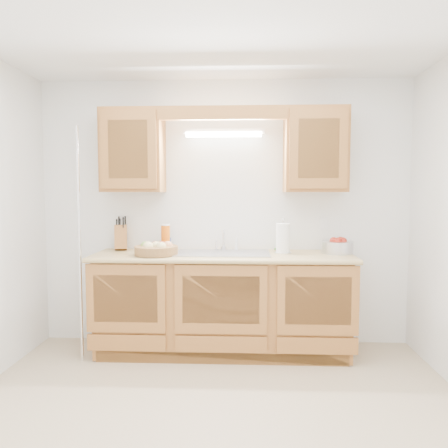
# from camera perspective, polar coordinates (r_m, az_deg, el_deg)

# --- Properties ---
(room) EXTENTS (3.52, 3.50, 2.50)m
(room) POSITION_cam_1_polar(r_m,az_deg,el_deg) (2.68, -1.38, -0.16)
(room) COLOR tan
(room) RESTS_ON ground
(base_cabinets) EXTENTS (2.20, 0.60, 0.86)m
(base_cabinets) POSITION_cam_1_polar(r_m,az_deg,el_deg) (4.01, -0.17, -10.41)
(base_cabinets) COLOR #A56930
(base_cabinets) RESTS_ON ground
(countertop) EXTENTS (2.30, 0.63, 0.04)m
(countertop) POSITION_cam_1_polar(r_m,az_deg,el_deg) (3.90, -0.18, -4.21)
(countertop) COLOR tan
(countertop) RESTS_ON base_cabinets
(upper_cabinet_left) EXTENTS (0.55, 0.33, 0.75)m
(upper_cabinet_left) POSITION_cam_1_polar(r_m,az_deg,el_deg) (4.15, -11.78, 9.30)
(upper_cabinet_left) COLOR #A56930
(upper_cabinet_left) RESTS_ON room
(upper_cabinet_right) EXTENTS (0.55, 0.33, 0.75)m
(upper_cabinet_right) POSITION_cam_1_polar(r_m,az_deg,el_deg) (4.07, 11.82, 9.39)
(upper_cabinet_right) COLOR #A56930
(upper_cabinet_right) RESTS_ON room
(valance) EXTENTS (2.20, 0.05, 0.12)m
(valance) POSITION_cam_1_polar(r_m,az_deg,el_deg) (3.92, -0.19, 14.32)
(valance) COLOR #A56930
(valance) RESTS_ON room
(fluorescent_fixture) EXTENTS (0.76, 0.08, 0.08)m
(fluorescent_fixture) POSITION_cam_1_polar(r_m,az_deg,el_deg) (4.13, -0.03, 11.82)
(fluorescent_fixture) COLOR white
(fluorescent_fixture) RESTS_ON room
(sink) EXTENTS (0.84, 0.46, 0.36)m
(sink) POSITION_cam_1_polar(r_m,az_deg,el_deg) (3.93, -0.17, -4.91)
(sink) COLOR #9E9EA3
(sink) RESTS_ON countertop
(wire_shelf_pole) EXTENTS (0.03, 0.03, 2.00)m
(wire_shelf_pole) POSITION_cam_1_polar(r_m,az_deg,el_deg) (3.89, -18.34, -2.68)
(wire_shelf_pole) COLOR silver
(wire_shelf_pole) RESTS_ON ground
(outlet_plate) EXTENTS (0.08, 0.01, 0.12)m
(outlet_plate) POSITION_cam_1_polar(r_m,az_deg,el_deg) (4.24, 12.94, 0.04)
(outlet_plate) COLOR white
(outlet_plate) RESTS_ON room
(fruit_basket) EXTENTS (0.41, 0.41, 0.12)m
(fruit_basket) POSITION_cam_1_polar(r_m,az_deg,el_deg) (3.87, -8.83, -3.25)
(fruit_basket) COLOR olive
(fruit_basket) RESTS_ON countertop
(knife_block) EXTENTS (0.16, 0.21, 0.33)m
(knife_block) POSITION_cam_1_polar(r_m,az_deg,el_deg) (4.26, -13.33, -1.71)
(knife_block) COLOR #A56930
(knife_block) RESTS_ON countertop
(orange_canister) EXTENTS (0.10, 0.10, 0.25)m
(orange_canister) POSITION_cam_1_polar(r_m,az_deg,el_deg) (4.10, -7.64, -1.77)
(orange_canister) COLOR orange
(orange_canister) RESTS_ON countertop
(soap_bottle) EXTENTS (0.10, 0.10, 0.18)m
(soap_bottle) POSITION_cam_1_polar(r_m,az_deg,el_deg) (4.14, -7.55, -2.21)
(soap_bottle) COLOR blue
(soap_bottle) RESTS_ON countertop
(sponge) EXTENTS (0.12, 0.10, 0.02)m
(sponge) POSITION_cam_1_polar(r_m,az_deg,el_deg) (4.16, 7.44, -3.31)
(sponge) COLOR #CC333F
(sponge) RESTS_ON countertop
(paper_towel) EXTENTS (0.15, 0.15, 0.32)m
(paper_towel) POSITION_cam_1_polar(r_m,az_deg,el_deg) (3.94, 7.72, -1.91)
(paper_towel) COLOR silver
(paper_towel) RESTS_ON countertop
(apple_bowl) EXTENTS (0.35, 0.35, 0.15)m
(apple_bowl) POSITION_cam_1_polar(r_m,az_deg,el_deg) (4.06, 14.61, -2.83)
(apple_bowl) COLOR silver
(apple_bowl) RESTS_ON countertop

